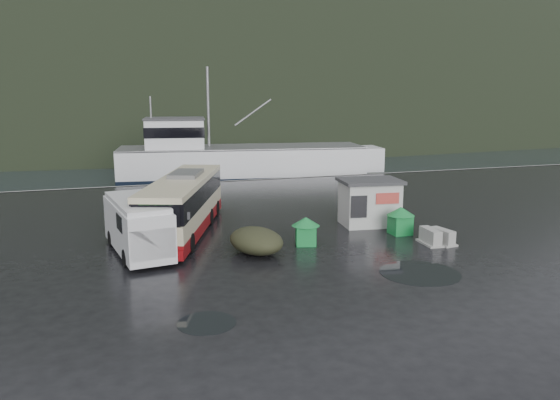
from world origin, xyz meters
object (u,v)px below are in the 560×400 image
object	(u,v)px
white_van	(139,253)
jersey_barrier_a	(442,244)
coach_bus	(184,232)
dome_tent	(256,253)
ticket_kiosk	(369,225)
waste_bin_right	(400,234)
jersey_barrier_b	(430,244)
fishing_trawler	(243,168)
waste_bin_left	(306,245)

from	to	relation	value
white_van	jersey_barrier_a	world-z (taller)	white_van
coach_bus	jersey_barrier_a	world-z (taller)	coach_bus
white_van	dome_tent	size ratio (longest dim) A/B	1.99
jersey_barrier_a	coach_bus	bearing A→B (deg)	152.57
dome_tent	ticket_kiosk	world-z (taller)	ticket_kiosk
waste_bin_right	jersey_barrier_b	xyz separation A→B (m)	(0.42, -2.23, 0.00)
fishing_trawler	white_van	bearing A→B (deg)	-105.23
jersey_barrier_b	fishing_trawler	size ratio (longest dim) A/B	0.05
white_van	jersey_barrier_b	world-z (taller)	white_van
dome_tent	jersey_barrier_b	distance (m)	8.79
white_van	jersey_barrier_b	size ratio (longest dim) A/B	3.95
white_van	jersey_barrier_a	distance (m)	14.91
coach_bus	waste_bin_right	bearing A→B (deg)	0.75
dome_tent	jersey_barrier_a	xyz separation A→B (m)	(9.31, -1.28, 0.00)
coach_bus	fishing_trawler	distance (m)	26.21
coach_bus	waste_bin_left	size ratio (longest dim) A/B	8.12
fishing_trawler	jersey_barrier_a	bearing A→B (deg)	-76.95
coach_bus	jersey_barrier_a	bearing A→B (deg)	-7.29
waste_bin_right	fishing_trawler	distance (m)	28.39
ticket_kiosk	white_van	bearing A→B (deg)	-165.04
waste_bin_right	dome_tent	xyz separation A→B (m)	(-8.30, -1.08, 0.00)
waste_bin_right	ticket_kiosk	bearing A→B (deg)	104.58
jersey_barrier_a	fishing_trawler	xyz separation A→B (m)	(-2.63, 30.70, 0.00)
coach_bus	ticket_kiosk	world-z (taller)	coach_bus
white_van	jersey_barrier_b	distance (m)	14.30
ticket_kiosk	jersey_barrier_b	size ratio (longest dim) A/B	2.14
jersey_barrier_b	waste_bin_right	bearing A→B (deg)	100.68
dome_tent	ticket_kiosk	distance (m)	8.43
jersey_barrier_a	fishing_trawler	bearing A→B (deg)	94.89
waste_bin_right	ticket_kiosk	size ratio (longest dim) A/B	0.44
waste_bin_right	jersey_barrier_a	distance (m)	2.57
waste_bin_left	jersey_barrier_b	xyz separation A→B (m)	(5.97, -1.83, 0.00)
white_van	dome_tent	distance (m)	5.57
ticket_kiosk	jersey_barrier_b	distance (m)	4.75
coach_bus	jersey_barrier_a	distance (m)	13.51
jersey_barrier_a	fishing_trawler	size ratio (longest dim) A/B	0.05
white_van	jersey_barrier_b	bearing A→B (deg)	-20.34
jersey_barrier_a	jersey_barrier_b	distance (m)	0.61
coach_bus	dome_tent	xyz separation A→B (m)	(2.68, -4.95, 0.00)
coach_bus	waste_bin_left	distance (m)	6.90
coach_bus	fishing_trawler	bearing A→B (deg)	89.20
white_van	ticket_kiosk	bearing A→B (deg)	-1.02
ticket_kiosk	fishing_trawler	xyz separation A→B (m)	(-0.99, 25.94, 0.00)
waste_bin_left	fishing_trawler	distance (m)	29.01
waste_bin_left	waste_bin_right	size ratio (longest dim) A/B	0.95
jersey_barrier_b	white_van	bearing A→B (deg)	168.34
fishing_trawler	coach_bus	bearing A→B (deg)	-102.77
coach_bus	dome_tent	distance (m)	5.63
jersey_barrier_b	fishing_trawler	world-z (taller)	fishing_trawler
fishing_trawler	ticket_kiosk	bearing A→B (deg)	-79.66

